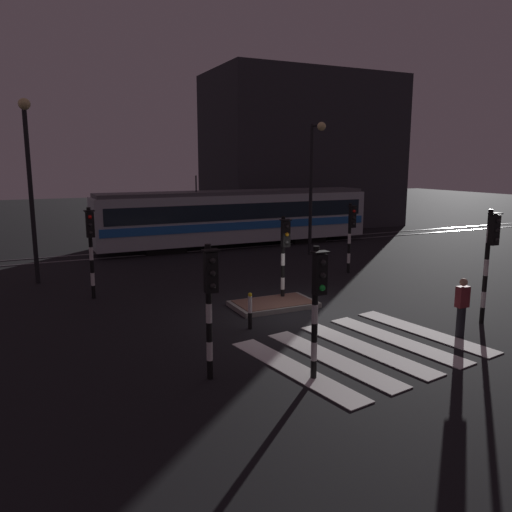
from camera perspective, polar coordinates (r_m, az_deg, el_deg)
name	(u,v)px	position (r m, az deg, el deg)	size (l,w,h in m)	color
ground_plane	(302,315)	(16.58, 5.19, -6.66)	(120.00, 120.00, 0.00)	black
rail_near	(184,252)	(28.09, -8.11, 0.45)	(80.00, 0.12, 0.03)	#59595E
rail_far	(177,248)	(29.44, -8.94, 0.89)	(80.00, 0.12, 0.03)	#59595E
crosswalk_zebra	(365,349)	(13.98, 12.17, -10.16)	(6.18, 5.36, 0.02)	silver
traffic_island	(274,304)	(17.46, 1.99, -5.43)	(2.85, 1.67, 0.18)	slate
traffic_light_corner_near_right	(490,249)	(16.66, 24.88, 0.67)	(0.36, 0.42, 3.52)	black
traffic_light_median_centre	(284,246)	(17.66, 3.22, 1.11)	(0.36, 0.42, 3.04)	black
traffic_light_corner_far_right	(351,228)	(22.65, 10.65, 3.16)	(0.36, 0.42, 3.11)	black
traffic_light_corner_far_left	(91,239)	(18.92, -18.14, 1.81)	(0.36, 0.42, 3.32)	black
traffic_light_corner_near_left	(210,292)	(11.23, -5.21, -4.10)	(0.36, 0.42, 3.13)	black
traffic_light_kerb_mid_left	(318,294)	(11.28, 6.95, -4.22)	(0.36, 0.42, 3.09)	black
street_lamp_trackside_left	(29,170)	(21.86, -24.20, 8.81)	(0.44, 1.21, 7.22)	black
street_lamp_trackside_right	(314,172)	(26.66, 6.53, 9.37)	(0.44, 1.21, 6.85)	black
tram	(237,216)	(29.68, -2.19, 4.47)	(16.49, 2.58, 4.15)	#B2BCC1
pedestrian_waiting_at_kerb	(462,307)	(15.41, 22.17, -5.36)	(0.36, 0.24, 1.71)	black
bollard_island_edge	(250,311)	(15.05, -0.68, -6.19)	(0.12, 0.12, 1.11)	black
building_backdrop	(302,152)	(39.86, 5.21, 11.62)	(14.11, 8.00, 11.31)	#2D2D33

